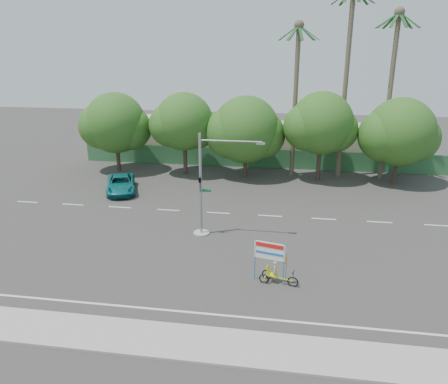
# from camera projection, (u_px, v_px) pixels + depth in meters

# --- Properties ---
(ground) EXTENTS (120.00, 120.00, 0.00)m
(ground) POSITION_uv_depth(u_px,v_px,m) (229.00, 264.00, 25.94)
(ground) COLOR #33302D
(ground) RESTS_ON ground
(sidewalk_near) EXTENTS (50.00, 2.40, 0.12)m
(sidewalk_near) POSITION_uv_depth(u_px,v_px,m) (204.00, 344.00, 18.90)
(sidewalk_near) COLOR gray
(sidewalk_near) RESTS_ON ground
(fence) EXTENTS (38.00, 0.08, 2.00)m
(fence) POSITION_uv_depth(u_px,v_px,m) (258.00, 158.00, 45.72)
(fence) COLOR #336B3D
(fence) RESTS_ON ground
(building_left) EXTENTS (12.00, 8.00, 4.00)m
(building_left) POSITION_uv_depth(u_px,v_px,m) (176.00, 137.00, 51.06)
(building_left) COLOR beige
(building_left) RESTS_ON ground
(building_right) EXTENTS (14.00, 8.00, 3.60)m
(building_right) POSITION_uv_depth(u_px,v_px,m) (334.00, 144.00, 48.51)
(building_right) COLOR beige
(building_right) RESTS_ON ground
(tree_far_left) EXTENTS (7.14, 6.00, 7.96)m
(tree_far_left) POSITION_uv_depth(u_px,v_px,m) (115.00, 125.00, 43.27)
(tree_far_left) COLOR #473828
(tree_far_left) RESTS_ON ground
(tree_left) EXTENTS (6.66, 5.60, 8.07)m
(tree_left) POSITION_uv_depth(u_px,v_px,m) (184.00, 124.00, 42.16)
(tree_left) COLOR #473828
(tree_left) RESTS_ON ground
(tree_center) EXTENTS (7.62, 6.40, 7.85)m
(tree_center) POSITION_uv_depth(u_px,v_px,m) (245.00, 132.00, 41.48)
(tree_center) COLOR #473828
(tree_center) RESTS_ON ground
(tree_right) EXTENTS (6.90, 5.80, 8.36)m
(tree_right) POSITION_uv_depth(u_px,v_px,m) (321.00, 126.00, 40.22)
(tree_right) COLOR #473828
(tree_right) RESTS_ON ground
(tree_far_right) EXTENTS (7.38, 6.20, 7.94)m
(tree_far_right) POSITION_uv_depth(u_px,v_px,m) (399.00, 134.00, 39.39)
(tree_far_right) COLOR #473828
(tree_far_right) RESTS_ON ground
(palm_tall) EXTENTS (3.73, 3.79, 17.45)m
(palm_tall) POSITION_uv_depth(u_px,v_px,m) (347.00, 66.00, 39.63)
(palm_tall) COLOR #70604C
(palm_tall) RESTS_ON ground
(palm_mid) EXTENTS (3.73, 3.79, 15.45)m
(palm_mid) POSITION_uv_depth(u_px,v_px,m) (392.00, 79.00, 39.40)
(palm_mid) COLOR #70604C
(palm_mid) RESTS_ON ground
(palm_short) EXTENTS (3.73, 3.79, 14.45)m
(palm_short) POSITION_uv_depth(u_px,v_px,m) (296.00, 83.00, 40.80)
(palm_short) COLOR #70604C
(palm_short) RESTS_ON ground
(traffic_signal) EXTENTS (4.72, 1.10, 7.00)m
(traffic_signal) POSITION_uv_depth(u_px,v_px,m) (205.00, 194.00, 29.04)
(traffic_signal) COLOR gray
(traffic_signal) RESTS_ON ground
(trike_billboard) EXTENTS (2.46, 0.92, 2.48)m
(trike_billboard) POSITION_uv_depth(u_px,v_px,m) (273.00, 266.00, 23.60)
(trike_billboard) COLOR black
(trike_billboard) RESTS_ON ground
(pickup_truck) EXTENTS (4.03, 5.67, 1.44)m
(pickup_truck) POSITION_uv_depth(u_px,v_px,m) (121.00, 184.00, 38.32)
(pickup_truck) COLOR #0F6C6E
(pickup_truck) RESTS_ON ground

